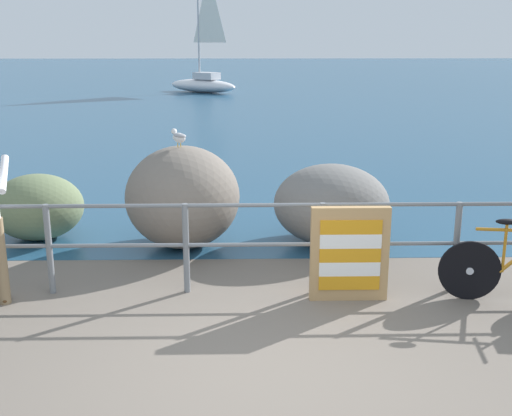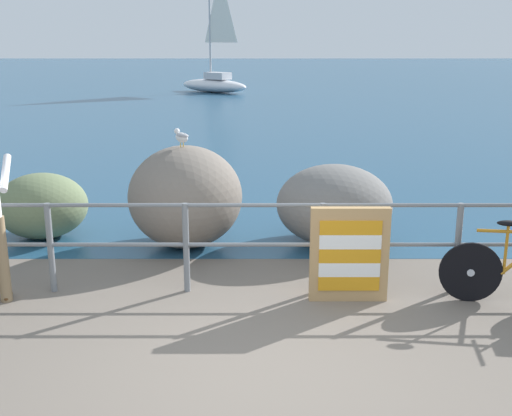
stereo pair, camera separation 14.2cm
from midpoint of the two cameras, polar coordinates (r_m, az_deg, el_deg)
name	(u,v)px [view 2 (the right image)]	position (r m, az deg, el deg)	size (l,w,h in m)	color
ground_plane	(255,113)	(25.06, 0.05, 8.60)	(120.00, 120.00, 0.10)	#6B6056
sea_surface	(255,74)	(52.75, -0.01, 12.01)	(120.00, 90.00, 0.01)	navy
promenade_railing	(253,237)	(6.93, 0.34, -2.62)	(7.58, 0.07, 1.02)	slate
folded_deckchair_stack	(349,255)	(6.81, 8.96, -4.19)	(0.84, 0.10, 1.04)	tan
breakwater_boulder_main	(185,197)	(8.54, -5.99, 1.03)	(1.54, 1.62, 1.38)	slate
breakwater_boulder_left	(41,206)	(9.40, -18.44, 0.19)	(1.28, 1.20, 0.92)	#697853
breakwater_boulder_right	(333,205)	(8.71, 7.49, 0.31)	(1.59, 1.54, 1.10)	slate
seagull	(181,136)	(8.31, -6.33, 6.45)	(0.26, 0.31, 0.23)	gold
sailboat	(214,79)	(34.32, -3.73, 11.56)	(4.25, 3.76, 6.16)	white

